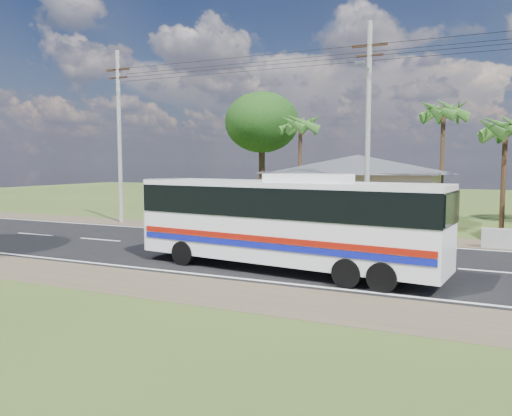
# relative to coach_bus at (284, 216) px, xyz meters

# --- Properties ---
(ground) EXTENTS (120.00, 120.00, 0.00)m
(ground) POSITION_rel_coach_bus_xyz_m (-2.07, 2.94, -2.00)
(ground) COLOR #374D1B
(ground) RESTS_ON ground
(road) EXTENTS (120.00, 16.00, 0.03)m
(road) POSITION_rel_coach_bus_xyz_m (-2.07, 2.94, -1.99)
(road) COLOR black
(road) RESTS_ON ground
(house) EXTENTS (12.40, 10.00, 5.00)m
(house) POSITION_rel_coach_bus_xyz_m (-1.07, 15.94, 0.64)
(house) COLOR tan
(house) RESTS_ON ground
(utility_poles) EXTENTS (32.80, 2.22, 11.00)m
(utility_poles) POSITION_rel_coach_bus_xyz_m (0.60, 9.43, 3.76)
(utility_poles) COLOR #9E9E99
(utility_poles) RESTS_ON ground
(palm_near) EXTENTS (2.80, 2.80, 6.70)m
(palm_near) POSITION_rel_coach_bus_xyz_m (7.43, 13.94, 3.71)
(palm_near) COLOR #47301E
(palm_near) RESTS_ON ground
(palm_mid) EXTENTS (2.80, 2.80, 8.20)m
(palm_mid) POSITION_rel_coach_bus_xyz_m (3.93, 18.44, 5.16)
(palm_mid) COLOR #47301E
(palm_mid) RESTS_ON ground
(palm_far) EXTENTS (2.80, 2.80, 7.70)m
(palm_far) POSITION_rel_coach_bus_xyz_m (-6.07, 18.94, 4.67)
(palm_far) COLOR #47301E
(palm_far) RESTS_ON ground
(tree_behind_house) EXTENTS (6.00, 6.00, 9.61)m
(tree_behind_house) POSITION_rel_coach_bus_xyz_m (-10.07, 20.94, 5.11)
(tree_behind_house) COLOR #47301E
(tree_behind_house) RESTS_ON ground
(coach_bus) EXTENTS (11.48, 3.77, 3.50)m
(coach_bus) POSITION_rel_coach_bus_xyz_m (0.00, 0.00, 0.00)
(coach_bus) COLOR white
(coach_bus) RESTS_ON ground
(motorcycle) EXTENTS (1.87, 1.24, 0.93)m
(motorcycle) POSITION_rel_coach_bus_xyz_m (-3.04, 7.92, -1.54)
(motorcycle) COLOR black
(motorcycle) RESTS_ON ground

